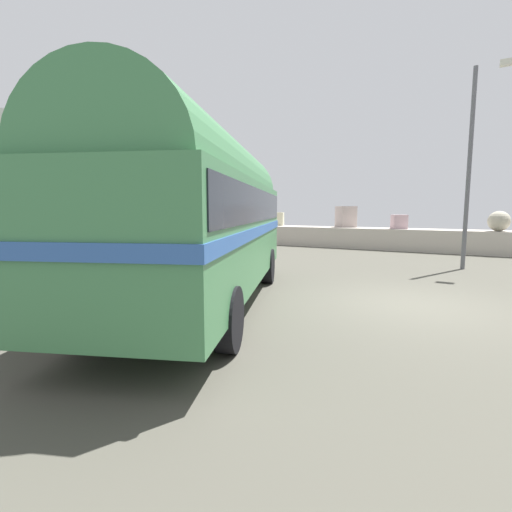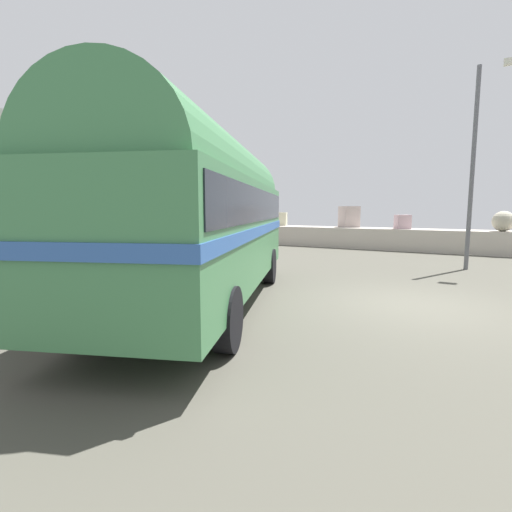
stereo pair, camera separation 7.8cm
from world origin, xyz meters
name	(u,v)px [view 2 (the right image)]	position (x,y,z in m)	size (l,w,h in m)	color
ground	(411,305)	(0.00, 0.00, 0.01)	(32.00, 26.00, 0.02)	#47463C
breakwater	(456,239)	(0.25, 11.81, 0.67)	(31.36, 1.96, 2.35)	#B7ADA0
vintage_coach	(204,210)	(-3.84, -2.23, 2.05)	(5.45, 8.85, 3.70)	black
second_coach	(104,210)	(-7.77, -1.67, 2.05)	(6.28, 8.65, 3.70)	black
lamp_post	(477,158)	(0.96, 6.16, 3.76)	(1.16, 0.35, 6.70)	#5B5B60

